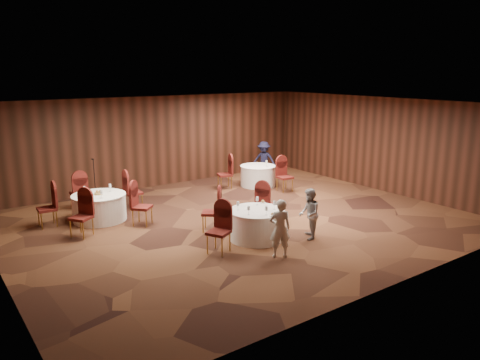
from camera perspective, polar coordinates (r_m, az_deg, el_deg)
ground at (r=13.04m, az=-0.21°, el=-4.99°), size 12.00×12.00×0.00m
room_shell at (r=12.56m, az=-0.21°, el=3.55°), size 12.00×12.00×12.00m
table_main at (r=11.60m, az=2.04°, el=-5.41°), size 1.38×1.38×0.74m
table_left at (r=13.57m, az=-16.76°, el=-3.18°), size 1.47×1.47×0.74m
table_right at (r=16.84m, az=2.20°, el=0.54°), size 1.27×1.27×0.74m
chairs_main at (r=11.86m, az=-0.83°, el=-4.33°), size 2.96×2.08×1.00m
chairs_left at (r=13.53m, az=-17.01°, el=-2.69°), size 3.08×3.09×1.00m
chairs_right at (r=16.26m, az=1.77°, el=0.53°), size 2.07×2.14×1.00m
tabletop_main at (r=11.48m, az=2.90°, el=-3.16°), size 1.12×1.15×0.22m
tabletop_left at (r=13.45m, az=-16.86°, el=-1.36°), size 0.76×0.78×0.22m
tabletop_right at (r=16.62m, az=3.26°, el=2.20°), size 0.08×0.08×0.22m
mic_stand at (r=14.86m, az=-17.19°, el=-1.56°), size 0.24×0.24×1.51m
woman_a at (r=10.44m, az=4.89°, el=-5.90°), size 0.58×0.50×1.34m
woman_b at (r=11.65m, az=8.42°, el=-4.11°), size 0.76×0.78×1.27m
man_c at (r=18.05m, az=2.92°, el=2.48°), size 0.97×1.05×1.42m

